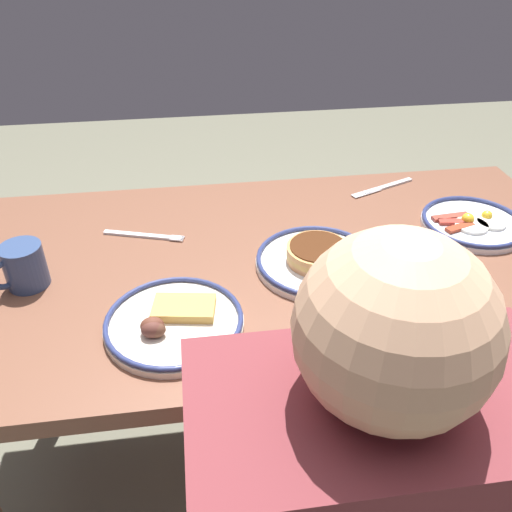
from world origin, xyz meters
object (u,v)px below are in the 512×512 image
drinking_glass (411,281)px  fork_near (144,236)px  plate_center_pancakes (473,223)px  coffee_mug (23,266)px  plate_far_companion (174,322)px  butter_knife (383,188)px  plate_near_main (317,259)px

drinking_glass → fork_near: bearing=-32.9°
plate_center_pancakes → coffee_mug: coffee_mug is taller
fork_near → drinking_glass: bearing=147.1°
drinking_glass → fork_near: 0.62m
plate_far_companion → butter_knife: plate_far_companion is taller
coffee_mug → fork_near: 0.28m
plate_near_main → butter_knife: size_ratio=1.35×
drinking_glass → fork_near: drinking_glass is taller
coffee_mug → butter_knife: 0.93m
plate_near_main → plate_far_companion: 0.35m
coffee_mug → drinking_glass: size_ratio=0.70×
plate_far_companion → butter_knife: size_ratio=1.32×
drinking_glass → butter_knife: bearing=-104.2°
coffee_mug → butter_knife: (-0.87, -0.31, -0.04)m
plate_center_pancakes → coffee_mug: bearing=4.8°
plate_far_companion → drinking_glass: bearing=179.3°
plate_near_main → butter_knife: (-0.27, -0.33, -0.02)m
plate_far_companion → coffee_mug: 0.35m
plate_far_companion → fork_near: (0.07, -0.33, -0.01)m
coffee_mug → butter_knife: coffee_mug is taller
plate_far_companion → coffee_mug: (0.30, -0.17, 0.03)m
plate_near_main → plate_far_companion: bearing=26.6°
fork_near → coffee_mug: bearing=33.9°
coffee_mug → drinking_glass: bearing=166.5°
plate_far_companion → butter_knife: 0.76m
plate_near_main → coffee_mug: size_ratio=2.63×
butter_knife → coffee_mug: bearing=19.8°
plate_far_companion → drinking_glass: 0.45m
plate_near_main → plate_center_pancakes: plate_near_main is taller
plate_center_pancakes → plate_far_companion: 0.77m
coffee_mug → plate_near_main: bearing=178.2°
plate_near_main → fork_near: bearing=-24.8°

